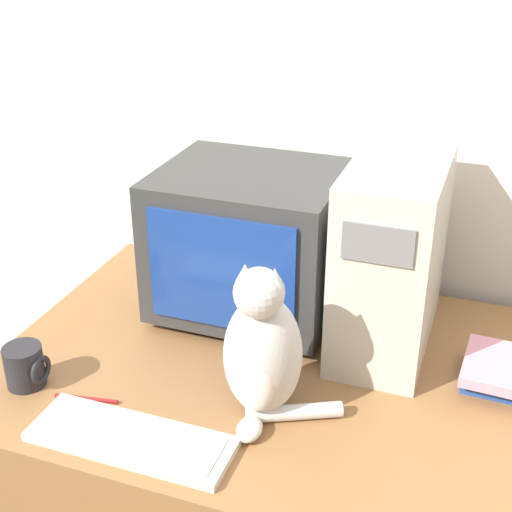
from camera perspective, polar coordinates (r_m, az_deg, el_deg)
wall_back at (r=1.96m, az=7.09°, el=11.49°), size 7.00×0.05×2.50m
desk at (r=1.94m, az=1.79°, el=-18.06°), size 1.31×0.92×0.78m
crt_monitor at (r=1.81m, az=-0.49°, el=1.13°), size 0.45×0.39×0.39m
computer_tower at (r=1.70m, az=10.82°, el=0.07°), size 0.21×0.44×0.46m
keyboard at (r=1.50m, az=-9.95°, el=-14.20°), size 0.42×0.14×0.02m
cat at (r=1.47m, az=0.52°, el=-7.69°), size 0.26×0.22×0.36m
book_stack at (r=1.71m, az=18.81°, el=-8.70°), size 0.17×0.20×0.06m
pen at (r=1.63m, az=-13.42°, el=-11.03°), size 0.14×0.03×0.01m
mug at (r=1.68m, az=-17.96°, el=-8.38°), size 0.09×0.09×0.10m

